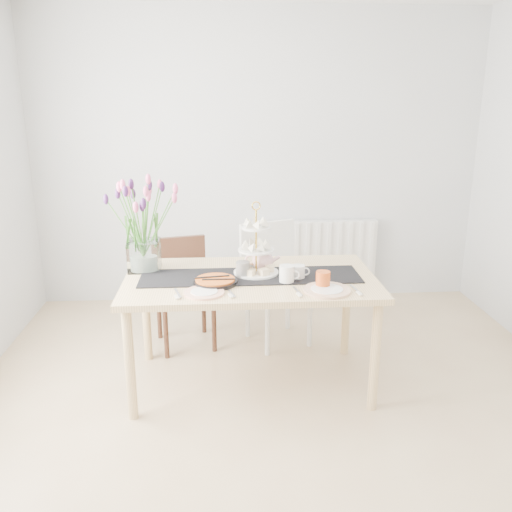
{
  "coord_description": "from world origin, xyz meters",
  "views": [
    {
      "loc": [
        -0.35,
        -2.62,
        1.87
      ],
      "look_at": [
        -0.13,
        0.6,
        0.9
      ],
      "focal_mm": 38.0,
      "sensor_mm": 36.0,
      "label": 1
    }
  ],
  "objects": [
    {
      "name": "chair_brown",
      "position": [
        -0.65,
        1.33,
        0.47
      ],
      "size": [
        0.49,
        0.49,
        0.82
      ],
      "rotation": [
        0.0,
        0.0,
        0.24
      ],
      "color": "#361E13",
      "rests_on": "ground"
    },
    {
      "name": "room_shell",
      "position": [
        0.0,
        0.0,
        1.3
      ],
      "size": [
        4.5,
        4.5,
        4.5
      ],
      "color": "tan",
      "rests_on": "ground"
    },
    {
      "name": "chair_white",
      "position": [
        0.05,
        1.34,
        0.54
      ],
      "size": [
        0.59,
        0.59,
        0.92
      ],
      "rotation": [
        0.0,
        0.0,
        0.36
      ],
      "color": "white",
      "rests_on": "ground"
    },
    {
      "name": "cream_jug",
      "position": [
        0.13,
        0.6,
        0.79
      ],
      "size": [
        0.1,
        0.1,
        0.09
      ],
      "primitive_type": "cylinder",
      "rotation": [
        0.0,
        0.0,
        -0.14
      ],
      "color": "silver",
      "rests_on": "dining_table"
    },
    {
      "name": "tulip_vase",
      "position": [
        -0.86,
        0.84,
        1.16
      ],
      "size": [
        0.73,
        0.73,
        0.63
      ],
      "rotation": [
        0.0,
        0.0,
        -0.03
      ],
      "color": "silver",
      "rests_on": "dining_table"
    },
    {
      "name": "dining_table",
      "position": [
        -0.17,
        0.65,
        0.67
      ],
      "size": [
        1.6,
        0.9,
        0.75
      ],
      "color": "tan",
      "rests_on": "ground"
    },
    {
      "name": "teapot",
      "position": [
        -0.08,
        0.77,
        0.82
      ],
      "size": [
        0.25,
        0.22,
        0.15
      ],
      "primitive_type": null,
      "rotation": [
        0.0,
        0.0,
        -0.17
      ],
      "color": "white",
      "rests_on": "dining_table"
    },
    {
      "name": "table_runner",
      "position": [
        -0.17,
        0.65,
        0.75
      ],
      "size": [
        1.4,
        0.35,
        0.01
      ],
      "primitive_type": "cube",
      "color": "black",
      "rests_on": "dining_table"
    },
    {
      "name": "plate_right",
      "position": [
        0.27,
        0.35,
        0.76
      ],
      "size": [
        0.33,
        0.33,
        0.01
      ],
      "primitive_type": "cylinder",
      "rotation": [
        0.0,
        0.0,
        0.18
      ],
      "color": "white",
      "rests_on": "dining_table"
    },
    {
      "name": "radiator",
      "position": [
        0.5,
        2.19,
        0.45
      ],
      "size": [
        1.2,
        0.08,
        0.6
      ],
      "primitive_type": "cube",
      "color": "white",
      "rests_on": "room_shell"
    },
    {
      "name": "mug_orange",
      "position": [
        0.26,
        0.42,
        0.8
      ],
      "size": [
        0.12,
        0.12,
        0.1
      ],
      "primitive_type": "cylinder",
      "rotation": [
        0.0,
        0.0,
        1.09
      ],
      "color": "#CC4C16",
      "rests_on": "dining_table"
    },
    {
      "name": "mug_grey",
      "position": [
        -0.21,
        0.64,
        0.8
      ],
      "size": [
        0.09,
        0.09,
        0.1
      ],
      "primitive_type": "cylinder",
      "rotation": [
        0.0,
        0.0,
        0.08
      ],
      "color": "slate",
      "rests_on": "dining_table"
    },
    {
      "name": "cake_stand",
      "position": [
        -0.13,
        0.7,
        0.87
      ],
      "size": [
        0.29,
        0.29,
        0.43
      ],
      "rotation": [
        0.0,
        0.0,
        0.24
      ],
      "color": "gold",
      "rests_on": "dining_table"
    },
    {
      "name": "mug_white",
      "position": [
        0.05,
        0.52,
        0.81
      ],
      "size": [
        0.12,
        0.12,
        0.11
      ],
      "primitive_type": "cylinder",
      "rotation": [
        0.0,
        0.0,
        -0.33
      ],
      "color": "silver",
      "rests_on": "dining_table"
    },
    {
      "name": "plate_left",
      "position": [
        -0.46,
        0.37,
        0.76
      ],
      "size": [
        0.29,
        0.29,
        0.01
      ],
      "primitive_type": "cylinder",
      "rotation": [
        0.0,
        0.0,
        0.27
      ],
      "color": "white",
      "rests_on": "dining_table"
    },
    {
      "name": "tart_tin",
      "position": [
        -0.39,
        0.53,
        0.77
      ],
      "size": [
        0.27,
        0.27,
        0.03
      ],
      "rotation": [
        0.0,
        0.0,
        -0.28
      ],
      "color": "black",
      "rests_on": "dining_table"
    }
  ]
}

